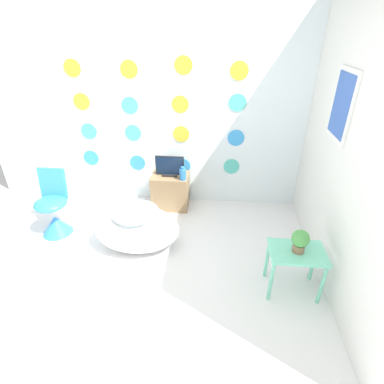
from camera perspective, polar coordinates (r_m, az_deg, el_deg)
ground_plane at (r=2.76m, az=-13.90°, el=-23.10°), size 12.00×12.00×0.00m
wall_back_dotted at (r=3.79m, az=-6.55°, el=16.23°), size 4.59×0.05×2.60m
wall_right at (r=2.91m, az=26.77°, el=9.30°), size 0.06×3.05×2.60m
bathtub at (r=3.28m, az=-10.44°, el=-6.89°), size 0.91×0.59×0.47m
chair at (r=3.78m, az=-24.80°, el=-3.77°), size 0.36×0.36×0.76m
tv_cabinet at (r=3.95m, az=-4.09°, el=0.22°), size 0.47×0.34×0.46m
tv at (r=3.79m, az=-4.27°, el=4.77°), size 0.36×0.12×0.26m
vase at (r=3.69m, az=-1.77°, el=3.45°), size 0.08×0.08×0.17m
side_table at (r=2.82m, az=19.21°, el=-11.86°), size 0.48×0.33×0.45m
potted_plant_left at (r=2.70m, az=19.91°, el=-8.63°), size 0.15×0.15×0.21m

